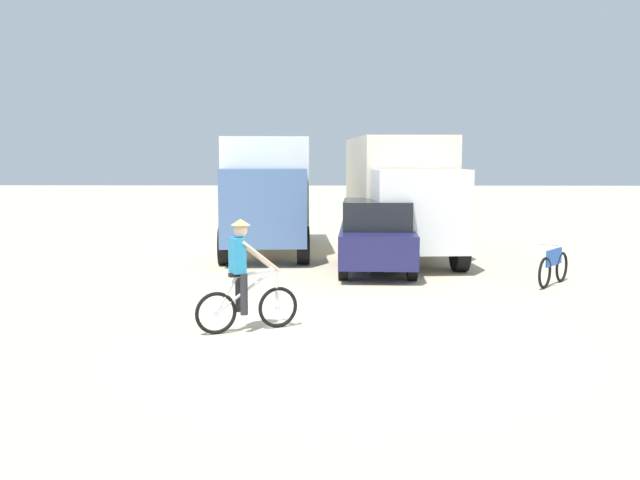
# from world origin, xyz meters

# --- Properties ---
(ground_plane) EXTENTS (120.00, 120.00, 0.00)m
(ground_plane) POSITION_xyz_m (0.00, 0.00, 0.00)
(ground_plane) COLOR beige
(box_truck_avon_van) EXTENTS (2.78, 6.88, 3.35)m
(box_truck_avon_van) POSITION_xyz_m (-2.10, 10.12, 1.87)
(box_truck_avon_van) COLOR white
(box_truck_avon_van) RESTS_ON ground
(box_truck_cream_rv) EXTENTS (2.88, 6.91, 3.35)m
(box_truck_cream_rv) POSITION_xyz_m (1.74, 8.96, 1.87)
(box_truck_cream_rv) COLOR beige
(box_truck_cream_rv) RESTS_ON ground
(sedan_parked) EXTENTS (1.93, 4.27, 1.76)m
(sedan_parked) POSITION_xyz_m (0.93, 6.30, 0.88)
(sedan_parked) COLOR #1E1E4C
(sedan_parked) RESTS_ON ground
(cyclist_orange_shirt) EXTENTS (1.59, 0.85, 1.82)m
(cyclist_orange_shirt) POSITION_xyz_m (-1.57, 0.23, 0.85)
(cyclist_orange_shirt) COLOR black
(cyclist_orange_shirt) RESTS_ON ground
(bicycle_spare) EXTENTS (1.08, 1.42, 0.97)m
(bicycle_spare) POSITION_xyz_m (4.69, 4.48, 0.40)
(bicycle_spare) COLOR black
(bicycle_spare) RESTS_ON ground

